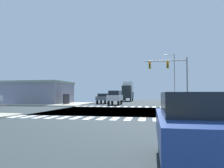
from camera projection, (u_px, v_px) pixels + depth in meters
name	position (u px, v px, depth m)	size (l,w,h in m)	color
ground	(115.00, 111.00, 23.09)	(90.00, 90.00, 0.05)	#2D373A
sidewalk_corner_ne	(212.00, 105.00, 32.46)	(12.00, 12.00, 0.14)	#A09B91
sidewalk_corner_nw	(54.00, 104.00, 37.28)	(12.00, 12.00, 0.14)	#A4A08E
crosswalk_near	(95.00, 118.00, 15.97)	(13.50, 2.00, 0.01)	white
crosswalk_far	(122.00, 107.00, 30.30)	(13.50, 2.00, 0.01)	white
traffic_signal_mast	(171.00, 71.00, 28.86)	(5.70, 0.55, 6.74)	gray
street_lamp	(173.00, 74.00, 37.65)	(1.78, 0.32, 8.90)	gray
bank_building	(31.00, 93.00, 39.93)	(15.57, 8.79, 4.09)	gray
sedan_nearside_1	(121.00, 96.00, 61.50)	(1.80, 4.30, 1.88)	black
box_truck_farside_1	(128.00, 91.00, 53.00)	(2.40, 7.20, 4.85)	black
sedan_crossing_2	(103.00, 98.00, 39.44)	(1.80, 4.30, 1.88)	black
suv_trailing_1	(115.00, 96.00, 34.90)	(1.96, 4.60, 2.34)	black
sedan_middle_4	(196.00, 124.00, 5.04)	(1.80, 4.30, 1.88)	black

